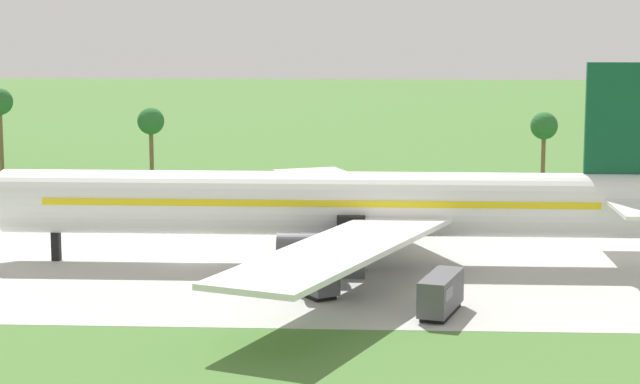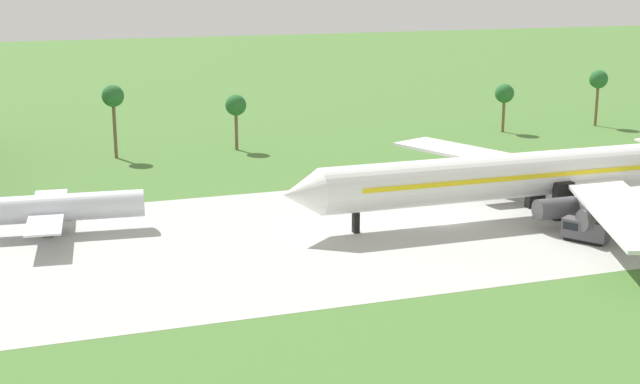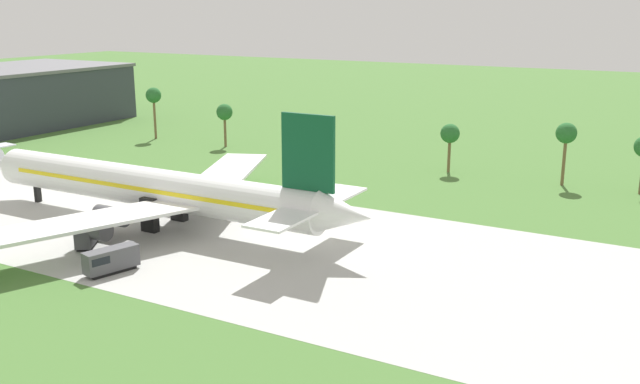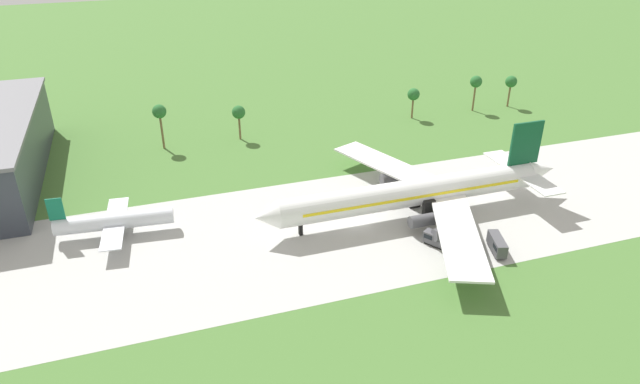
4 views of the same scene
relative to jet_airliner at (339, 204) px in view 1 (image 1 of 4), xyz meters
The scene contains 6 objects.
ground_plane 14.20m from the jet_airliner, behind, with size 600.00×600.00×0.00m, color #477233.
taxiway_strip 14.20m from the jet_airliner, behind, with size 320.00×44.00×0.02m.
jet_airliner is the anchor object (origin of this frame).
baggage_tug 12.55m from the jet_airliner, 98.36° to the right, with size 4.50×5.44×2.61m.
fuel_truck 19.61m from the jet_airliner, 65.35° to the right, with size 3.75×6.77×2.98m.
palm_tree_row 53.63m from the jet_airliner, 78.33° to the left, with size 109.59×3.60×12.10m.
Camera 1 is at (16.76, -100.40, 21.70)m, focal length 65.00 mm.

